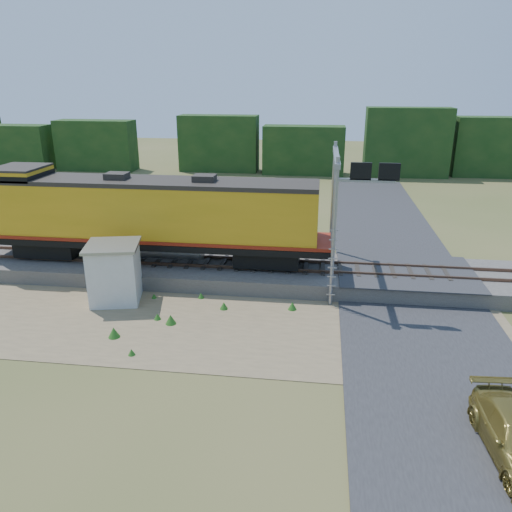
# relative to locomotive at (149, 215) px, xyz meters

# --- Properties ---
(ground) EXTENTS (140.00, 140.00, 0.00)m
(ground) POSITION_rel_locomotive_xyz_m (6.68, -6.00, -3.36)
(ground) COLOR #475123
(ground) RESTS_ON ground
(ballast) EXTENTS (70.00, 5.00, 0.80)m
(ballast) POSITION_rel_locomotive_xyz_m (6.68, 0.00, -2.96)
(ballast) COLOR slate
(ballast) RESTS_ON ground
(rails) EXTENTS (70.00, 1.54, 0.16)m
(rails) POSITION_rel_locomotive_xyz_m (6.68, 0.00, -2.48)
(rails) COLOR brown
(rails) RESTS_ON ballast
(dirt_shoulder) EXTENTS (26.00, 8.00, 0.03)m
(dirt_shoulder) POSITION_rel_locomotive_xyz_m (4.68, -5.50, -3.35)
(dirt_shoulder) COLOR #8C7754
(dirt_shoulder) RESTS_ON ground
(road) EXTENTS (7.00, 66.00, 0.86)m
(road) POSITION_rel_locomotive_xyz_m (13.68, -5.26, -3.27)
(road) COLOR #38383A
(road) RESTS_ON ground
(tree_line_north) EXTENTS (130.00, 3.00, 6.50)m
(tree_line_north) POSITION_rel_locomotive_xyz_m (6.68, 32.00, -0.29)
(tree_line_north) COLOR #143613
(tree_line_north) RESTS_ON ground
(weed_clumps) EXTENTS (15.00, 6.20, 0.56)m
(weed_clumps) POSITION_rel_locomotive_xyz_m (3.18, -5.90, -3.36)
(weed_clumps) COLOR #29641C
(weed_clumps) RESTS_ON ground
(locomotive) EXTENTS (18.88, 2.88, 4.87)m
(locomotive) POSITION_rel_locomotive_xyz_m (0.00, 0.00, 0.00)
(locomotive) COLOR black
(locomotive) RESTS_ON rails
(shed) EXTENTS (2.93, 2.93, 2.91)m
(shed) POSITION_rel_locomotive_xyz_m (-0.62, -3.65, -1.89)
(shed) COLOR silver
(shed) RESTS_ON ground
(signal_gantry) EXTENTS (2.81, 6.20, 7.09)m
(signal_gantry) POSITION_rel_locomotive_xyz_m (10.13, -0.67, 1.95)
(signal_gantry) COLOR gray
(signal_gantry) RESTS_ON ground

